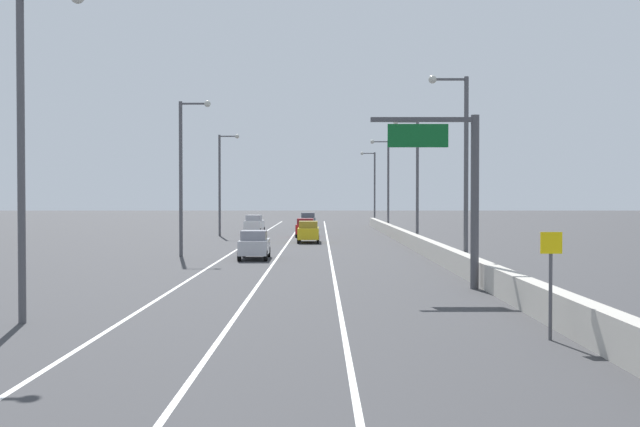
% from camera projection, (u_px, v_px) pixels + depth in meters
% --- Properties ---
extents(ground_plane, '(320.00, 320.00, 0.00)m').
position_uv_depth(ground_plane, '(308.00, 240.00, 71.59)').
color(ground_plane, '#38383A').
extents(lane_stripe_left, '(0.16, 130.00, 0.00)m').
position_uv_depth(lane_stripe_left, '(240.00, 246.00, 62.57)').
color(lane_stripe_left, silver).
rests_on(lane_stripe_left, ground_plane).
extents(lane_stripe_center, '(0.16, 130.00, 0.00)m').
position_uv_depth(lane_stripe_center, '(283.00, 246.00, 62.59)').
color(lane_stripe_center, silver).
rests_on(lane_stripe_center, ground_plane).
extents(lane_stripe_right, '(0.16, 130.00, 0.00)m').
position_uv_depth(lane_stripe_right, '(326.00, 246.00, 62.60)').
color(lane_stripe_right, silver).
rests_on(lane_stripe_right, ground_plane).
extents(jersey_barrier_right, '(0.60, 120.00, 1.10)m').
position_uv_depth(jersey_barrier_right, '(434.00, 252.00, 47.62)').
color(jersey_barrier_right, '#B2ADA3').
rests_on(jersey_barrier_right, ground_plane).
extents(overhead_sign_gantry, '(4.68, 0.36, 7.50)m').
position_uv_depth(overhead_sign_gantry, '(455.00, 179.00, 33.08)').
color(overhead_sign_gantry, '#47474C').
rests_on(overhead_sign_gantry, ground_plane).
extents(speed_advisory_sign, '(0.60, 0.11, 3.00)m').
position_uv_depth(speed_advisory_sign, '(548.00, 277.00, 21.23)').
color(speed_advisory_sign, '#4C4C51').
rests_on(speed_advisory_sign, ground_plane).
extents(lamp_post_right_near, '(2.14, 0.44, 10.43)m').
position_uv_depth(lamp_post_right_near, '(634.00, 112.00, 18.05)').
color(lamp_post_right_near, '#4C4C51').
rests_on(lamp_post_right_near, ground_plane).
extents(lamp_post_right_second, '(2.14, 0.44, 10.43)m').
position_uv_depth(lamp_post_right_second, '(458.00, 159.00, 40.83)').
color(lamp_post_right_second, '#4C4C51').
rests_on(lamp_post_right_second, ground_plane).
extents(lamp_post_right_third, '(2.14, 0.44, 10.43)m').
position_uv_depth(lamp_post_right_third, '(411.00, 173.00, 63.61)').
color(lamp_post_right_third, '#4C4C51').
rests_on(lamp_post_right_third, ground_plane).
extents(lamp_post_right_fourth, '(2.14, 0.44, 10.43)m').
position_uv_depth(lamp_post_right_fourth, '(383.00, 180.00, 86.39)').
color(lamp_post_right_fourth, '#4C4C51').
rests_on(lamp_post_right_fourth, ground_plane).
extents(lamp_post_right_fifth, '(2.14, 0.44, 10.43)m').
position_uv_depth(lamp_post_right_fifth, '(370.00, 183.00, 109.17)').
color(lamp_post_right_fifth, '#4C4C51').
rests_on(lamp_post_right_fifth, ground_plane).
extents(lamp_post_left_near, '(2.14, 0.44, 10.43)m').
position_uv_depth(lamp_post_left_near, '(25.00, 133.00, 23.99)').
color(lamp_post_left_near, '#4C4C51').
rests_on(lamp_post_left_near, ground_plane).
extents(lamp_post_left_mid, '(2.14, 0.44, 10.43)m').
position_uv_depth(lamp_post_left_mid, '(181.00, 167.00, 51.32)').
color(lamp_post_left_mid, '#4C4C51').
rests_on(lamp_post_left_mid, ground_plane).
extents(lamp_post_left_far, '(2.14, 0.44, 10.43)m').
position_uv_depth(lamp_post_left_far, '(219.00, 178.00, 78.65)').
color(lamp_post_left_far, '#4C4C51').
rests_on(lamp_post_left_far, ground_plane).
extents(car_silver_0, '(1.90, 4.34, 1.85)m').
position_uv_depth(car_silver_0, '(251.00, 245.00, 49.09)').
color(car_silver_0, '#B7B7BC').
rests_on(car_silver_0, ground_plane).
extents(car_red_1, '(1.96, 4.35, 1.85)m').
position_uv_depth(car_red_1, '(303.00, 228.00, 76.99)').
color(car_red_1, red).
rests_on(car_red_1, ground_plane).
extents(car_white_2, '(1.99, 4.63, 2.04)m').
position_uv_depth(car_white_2, '(251.00, 224.00, 83.60)').
color(car_white_2, white).
rests_on(car_white_2, ground_plane).
extents(car_yellow_3, '(1.88, 4.73, 1.89)m').
position_uv_depth(car_yellow_3, '(305.00, 232.00, 67.29)').
color(car_yellow_3, gold).
rests_on(car_yellow_3, ground_plane).
extents(car_gray_4, '(1.96, 4.80, 2.09)m').
position_uv_depth(car_gray_4, '(305.00, 221.00, 94.21)').
color(car_gray_4, slate).
rests_on(car_gray_4, ground_plane).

